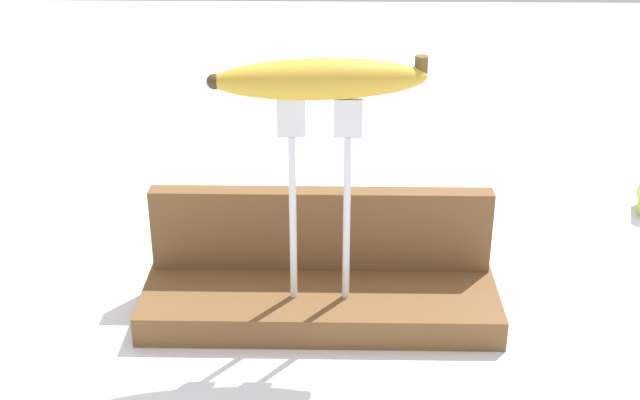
% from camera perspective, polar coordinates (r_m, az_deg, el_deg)
% --- Properties ---
extents(ground_plane, '(3.00, 3.00, 0.00)m').
position_cam_1_polar(ground_plane, '(0.89, 0.00, -7.72)').
color(ground_plane, silver).
extents(wooden_board, '(0.36, 0.12, 0.03)m').
position_cam_1_polar(wooden_board, '(0.88, 0.00, -6.86)').
color(wooden_board, brown).
rests_on(wooden_board, ground).
extents(board_backstop, '(0.35, 0.02, 0.09)m').
position_cam_1_polar(board_backstop, '(0.89, 0.06, -1.93)').
color(board_backstop, brown).
rests_on(board_backstop, wooden_board).
extents(fork_stand_center, '(0.08, 0.01, 0.21)m').
position_cam_1_polar(fork_stand_center, '(0.80, -0.02, 1.03)').
color(fork_stand_center, silver).
rests_on(fork_stand_center, wooden_board).
extents(banana_raised_center, '(0.20, 0.06, 0.04)m').
position_cam_1_polar(banana_raised_center, '(0.76, -0.02, 8.05)').
color(banana_raised_center, gold).
rests_on(banana_raised_center, fork_stand_center).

